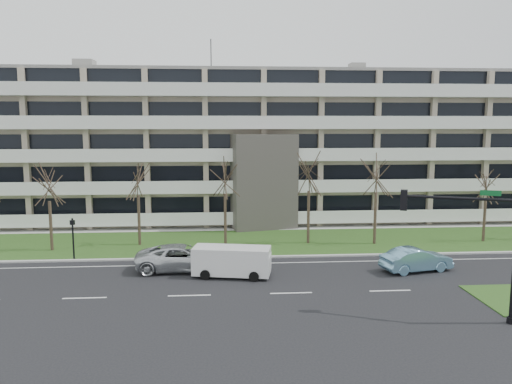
{
  "coord_description": "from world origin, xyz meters",
  "views": [
    {
      "loc": [
        -4.1,
        -28.24,
        9.94
      ],
      "look_at": [
        -1.38,
        10.0,
        4.71
      ],
      "focal_mm": 35.0,
      "sensor_mm": 36.0,
      "label": 1
    }
  ],
  "objects": [
    {
      "name": "ground",
      "position": [
        0.0,
        0.0,
        0.0
      ],
      "size": [
        160.0,
        160.0,
        0.0
      ],
      "primitive_type": "plane",
      "color": "black",
      "rests_on": "ground"
    },
    {
      "name": "pedestrian_signal",
      "position": [
        -14.93,
        8.27,
        2.0
      ],
      "size": [
        0.36,
        0.33,
        3.14
      ],
      "rotation": [
        0.0,
        0.0,
        -0.43
      ],
      "color": "black",
      "rests_on": "ground"
    },
    {
      "name": "tree_1",
      "position": [
        -17.47,
        11.24,
        5.51
      ],
      "size": [
        3.54,
        3.54,
        7.09
      ],
      "color": "#382B21",
      "rests_on": "ground"
    },
    {
      "name": "curb",
      "position": [
        0.0,
        8.0,
        0.06
      ],
      "size": [
        90.0,
        0.35,
        0.12
      ],
      "primitive_type": "cube",
      "color": "#B2B2AD",
      "rests_on": "ground"
    },
    {
      "name": "traffic_signal",
      "position": [
        8.62,
        -4.56,
        4.34
      ],
      "size": [
        5.42,
        2.41,
        6.7
      ],
      "rotation": [
        0.0,
        0.0,
        -0.38
      ],
      "color": "black",
      "rests_on": "ground"
    },
    {
      "name": "tree_3",
      "position": [
        -3.77,
        11.5,
        6.11
      ],
      "size": [
        3.93,
        3.93,
        7.86
      ],
      "color": "#382B21",
      "rests_on": "ground"
    },
    {
      "name": "silver_pickup",
      "position": [
        -6.79,
        5.21,
        0.87
      ],
      "size": [
        6.28,
        2.9,
        1.74
      ],
      "primitive_type": "imported",
      "rotation": [
        0.0,
        0.0,
        1.57
      ],
      "color": "silver",
      "rests_on": "ground"
    },
    {
      "name": "tree_5",
      "position": [
        8.63,
        11.58,
        6.05
      ],
      "size": [
        3.89,
        3.89,
        7.78
      ],
      "color": "#382B21",
      "rests_on": "ground"
    },
    {
      "name": "tree_2",
      "position": [
        -10.84,
        12.57,
        5.79
      ],
      "size": [
        3.72,
        3.72,
        7.45
      ],
      "color": "#382B21",
      "rests_on": "ground"
    },
    {
      "name": "tree_6",
      "position": [
        18.16,
        11.8,
        5.03
      ],
      "size": [
        3.24,
        3.24,
        6.48
      ],
      "color": "#382B21",
      "rests_on": "ground"
    },
    {
      "name": "lane_edge_line",
      "position": [
        0.0,
        6.5,
        0.01
      ],
      "size": [
        90.0,
        0.12,
        0.01
      ],
      "primitive_type": "cube",
      "color": "white",
      "rests_on": "ground"
    },
    {
      "name": "white_van",
      "position": [
        -3.37,
        3.56,
        1.17
      ],
      "size": [
        5.3,
        2.78,
        1.95
      ],
      "rotation": [
        0.0,
        0.0,
        -0.19
      ],
      "color": "white",
      "rests_on": "ground"
    },
    {
      "name": "blue_sedan",
      "position": [
        9.13,
        3.87,
        0.8
      ],
      "size": [
        5.14,
        2.78,
        1.61
      ],
      "primitive_type": "imported",
      "rotation": [
        0.0,
        0.0,
        1.8
      ],
      "color": "#76AECE",
      "rests_on": "ground"
    },
    {
      "name": "apartment_building",
      "position": [
        -0.01,
        25.32,
        7.61
      ],
      "size": [
        60.5,
        15.1,
        18.75
      ],
      "color": "tan",
      "rests_on": "ground"
    },
    {
      "name": "tree_4",
      "position": [
        3.15,
        12.19,
        6.2
      ],
      "size": [
        3.99,
        3.99,
        7.98
      ],
      "color": "#382B21",
      "rests_on": "ground"
    },
    {
      "name": "grass_verge",
      "position": [
        0.0,
        13.0,
        0.03
      ],
      "size": [
        90.0,
        10.0,
        0.06
      ],
      "primitive_type": "cube",
      "color": "#254818",
      "rests_on": "ground"
    },
    {
      "name": "sidewalk",
      "position": [
        0.0,
        18.5,
        0.04
      ],
      "size": [
        90.0,
        2.0,
        0.08
      ],
      "primitive_type": "cube",
      "color": "#B2B2AD",
      "rests_on": "ground"
    }
  ]
}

